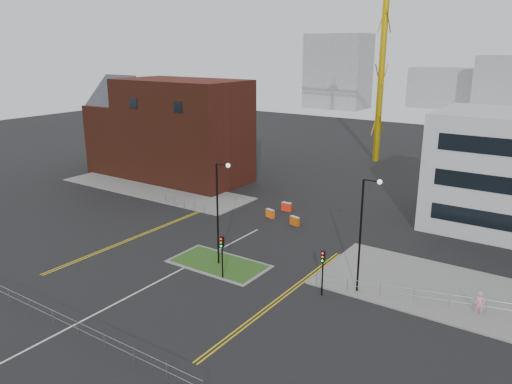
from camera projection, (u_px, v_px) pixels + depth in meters
ground at (133, 294)px, 38.16m from camera, size 200.00×200.00×0.00m
pavement_left at (154, 189)px, 66.40m from camera, size 28.00×8.00×0.12m
pavement_right at (478, 299)px, 37.37m from camera, size 24.00×10.00×0.12m
island_kerb at (219, 264)px, 43.41m from camera, size 8.60×4.60×0.08m
grass_island at (219, 264)px, 43.41m from camera, size 8.00×4.00×0.12m
brick_building at (167, 130)px, 70.87m from camera, size 24.20×10.07×14.24m
streetlamp_island at (219, 206)px, 41.79m from camera, size 1.46×0.36×9.18m
streetlamp_right_near at (364, 227)px, 36.90m from camera, size 1.46×0.36×9.18m
traffic_light_island at (222, 249)px, 40.02m from camera, size 0.28×0.33×3.65m
traffic_light_right at (323, 264)px, 37.29m from camera, size 0.28×0.33×3.65m
railing_front at (64, 319)px, 33.17m from camera, size 24.05×0.05×1.10m
railing_left at (184, 203)px, 58.17m from camera, size 6.05×0.05×1.10m
railing_right at (450, 298)px, 36.00m from camera, size 19.05×5.05×1.10m
centre_line at (152, 284)px, 39.74m from camera, size 0.15×30.00×0.01m
yellow_left_a at (146, 232)px, 50.95m from camera, size 0.12×24.00×0.01m
yellow_left_b at (148, 233)px, 50.79m from camera, size 0.12×24.00×0.01m
yellow_right_a at (280, 297)px, 37.79m from camera, size 0.12×20.00×0.01m
yellow_right_b at (283, 298)px, 37.63m from camera, size 0.12×20.00×0.01m
skyline_a at (338, 71)px, 151.93m from camera, size 18.00×12.00×22.00m
skyline_d at (461, 89)px, 151.93m from camera, size 30.00×12.00×12.00m
pedestrian at (480, 304)px, 34.91m from camera, size 0.75×0.60×1.80m
barrier_left at (270, 213)px, 55.21m from camera, size 1.17×0.68×0.94m
barrier_mid at (295, 221)px, 52.82m from camera, size 1.19×0.64×0.95m
barrier_right at (287, 206)px, 57.42m from camera, size 1.21×0.45×1.00m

